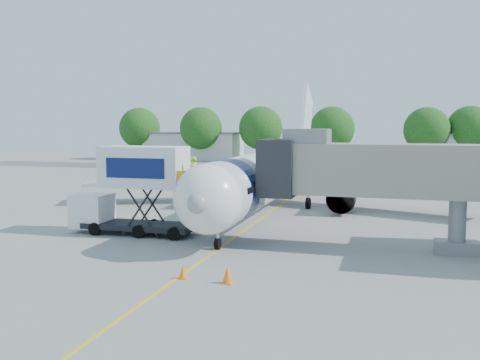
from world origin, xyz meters
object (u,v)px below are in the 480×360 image
(catering_hiloader, at_px, (135,190))
(ground_tug, at_px, (93,276))
(aircraft, at_px, (272,174))
(jet_bridge, at_px, (371,170))

(catering_hiloader, relative_size, ground_tug, 2.00)
(catering_hiloader, distance_m, ground_tug, 12.31)
(aircraft, height_order, ground_tug, aircraft)
(aircraft, height_order, jet_bridge, aircraft)
(aircraft, relative_size, ground_tug, 8.88)
(aircraft, xyz_separation_m, catering_hiloader, (-6.26, -11.12, -0.19))
(aircraft, bearing_deg, jet_bridge, -54.30)
(jet_bridge, distance_m, catering_hiloader, 14.34)
(aircraft, relative_size, jet_bridge, 2.71)
(ground_tug, bearing_deg, aircraft, 71.28)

